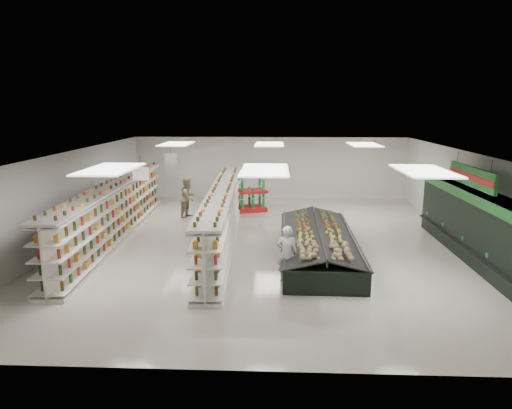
{
  "coord_description": "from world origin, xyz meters",
  "views": [
    {
      "loc": [
        0.28,
        -15.51,
        4.75
      ],
      "look_at": [
        -0.4,
        0.01,
        1.39
      ],
      "focal_mm": 32.0,
      "sensor_mm": 36.0,
      "label": 1
    }
  ],
  "objects_px": {
    "gondola_left": "(116,213)",
    "gondola_center": "(223,217)",
    "produce_island": "(318,242)",
    "shopper_main": "(287,254)",
    "soda_endcap": "(251,193)",
    "shopper_background": "(188,198)"
  },
  "relations": [
    {
      "from": "gondola_left",
      "to": "shopper_main",
      "type": "xyz_separation_m",
      "value": [
        6.16,
        -4.02,
        -0.14
      ]
    },
    {
      "from": "gondola_center",
      "to": "produce_island",
      "type": "relative_size",
      "value": 1.7
    },
    {
      "from": "shopper_main",
      "to": "shopper_background",
      "type": "height_order",
      "value": "shopper_background"
    },
    {
      "from": "shopper_background",
      "to": "gondola_left",
      "type": "bearing_deg",
      "value": 168.59
    },
    {
      "from": "soda_endcap",
      "to": "shopper_main",
      "type": "relative_size",
      "value": 1.12
    },
    {
      "from": "gondola_left",
      "to": "shopper_background",
      "type": "bearing_deg",
      "value": 55.47
    },
    {
      "from": "gondola_center",
      "to": "shopper_background",
      "type": "xyz_separation_m",
      "value": [
        -1.92,
        3.61,
        -0.02
      ]
    },
    {
      "from": "produce_island",
      "to": "gondola_left",
      "type": "bearing_deg",
      "value": 166.17
    },
    {
      "from": "gondola_left",
      "to": "gondola_center",
      "type": "relative_size",
      "value": 1.04
    },
    {
      "from": "gondola_center",
      "to": "gondola_left",
      "type": "bearing_deg",
      "value": 173.0
    },
    {
      "from": "gondola_left",
      "to": "produce_island",
      "type": "height_order",
      "value": "gondola_left"
    },
    {
      "from": "gondola_center",
      "to": "produce_island",
      "type": "height_order",
      "value": "gondola_center"
    },
    {
      "from": "gondola_left",
      "to": "soda_endcap",
      "type": "height_order",
      "value": "gondola_left"
    },
    {
      "from": "gondola_left",
      "to": "produce_island",
      "type": "relative_size",
      "value": 1.78
    },
    {
      "from": "gondola_center",
      "to": "shopper_background",
      "type": "height_order",
      "value": "gondola_center"
    },
    {
      "from": "produce_island",
      "to": "shopper_main",
      "type": "bearing_deg",
      "value": -115.23
    },
    {
      "from": "gondola_left",
      "to": "soda_endcap",
      "type": "xyz_separation_m",
      "value": [
        4.72,
        4.55,
        -0.07
      ]
    },
    {
      "from": "gondola_left",
      "to": "gondola_center",
      "type": "height_order",
      "value": "gondola_left"
    },
    {
      "from": "gondola_left",
      "to": "produce_island",
      "type": "xyz_separation_m",
      "value": [
        7.22,
        -1.78,
        -0.48
      ]
    },
    {
      "from": "gondola_center",
      "to": "shopper_main",
      "type": "xyz_separation_m",
      "value": [
        2.19,
        -3.68,
        -0.1
      ]
    },
    {
      "from": "gondola_left",
      "to": "gondola_center",
      "type": "xyz_separation_m",
      "value": [
        3.97,
        -0.34,
        -0.04
      ]
    },
    {
      "from": "gondola_center",
      "to": "produce_island",
      "type": "bearing_deg",
      "value": -25.98
    }
  ]
}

